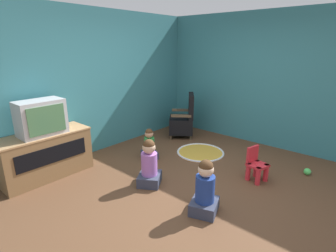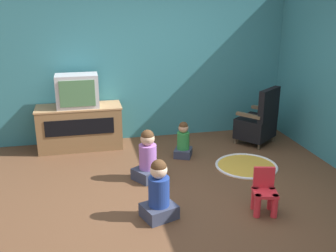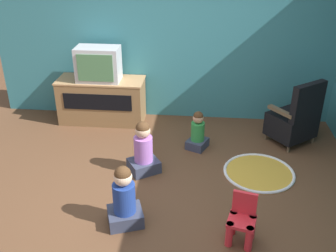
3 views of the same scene
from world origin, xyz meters
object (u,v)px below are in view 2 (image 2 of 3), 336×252
object	(u,v)px
tv_cabinet	(80,126)
child_watching_right	(159,193)
child_watching_left	(148,158)
black_armchair	(258,122)
child_watching_center	(183,142)
television	(77,91)
yellow_kid_chair	(264,195)

from	to	relation	value
tv_cabinet	child_watching_right	distance (m)	2.53
child_watching_left	black_armchair	bearing A→B (deg)	-7.69
black_armchair	child_watching_center	size ratio (longest dim) A/B	1.72
tv_cabinet	television	bearing A→B (deg)	-90.00
child_watching_right	black_armchair	bearing A→B (deg)	23.80
tv_cabinet	television	distance (m)	0.60
child_watching_center	child_watching_right	xyz separation A→B (m)	(-0.71, -1.66, 0.06)
black_armchair	child_watching_right	bearing A→B (deg)	5.48
tv_cabinet	child_watching_right	bearing A→B (deg)	-70.92
tv_cabinet	child_watching_left	size ratio (longest dim) A/B	1.91
yellow_kid_chair	child_watching_center	world-z (taller)	child_watching_center
yellow_kid_chair	child_watching_right	distance (m)	1.21
black_armchair	child_watching_right	world-z (taller)	black_armchair
child_watching_left	child_watching_right	size ratio (longest dim) A/B	1.00
yellow_kid_chair	tv_cabinet	bearing A→B (deg)	142.26
tv_cabinet	black_armchair	size ratio (longest dim) A/B	1.39
television	black_armchair	distance (m)	2.99
black_armchair	child_watching_center	distance (m)	1.40
yellow_kid_chair	child_watching_left	bearing A→B (deg)	148.94
television	child_watching_center	size ratio (longest dim) A/B	1.15
yellow_kid_chair	child_watching_center	distance (m)	1.87
television	child_watching_center	bearing A→B (deg)	-24.21
black_armchair	child_watching_center	xyz separation A→B (m)	(-1.36, -0.28, -0.13)
yellow_kid_chair	child_watching_center	bearing A→B (deg)	118.74
child_watching_right	child_watching_center	bearing A→B (deg)	47.44
child_watching_center	child_watching_left	bearing A→B (deg)	159.29
television	tv_cabinet	bearing A→B (deg)	90.00
television	child_watching_left	xyz separation A→B (m)	(0.87, -1.36, -0.66)
tv_cabinet	child_watching_left	xyz separation A→B (m)	(0.87, -1.40, -0.06)
tv_cabinet	yellow_kid_chair	bearing A→B (deg)	-51.40
black_armchair	child_watching_center	world-z (taller)	black_armchair
child_watching_right	yellow_kid_chair	bearing A→B (deg)	-26.13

